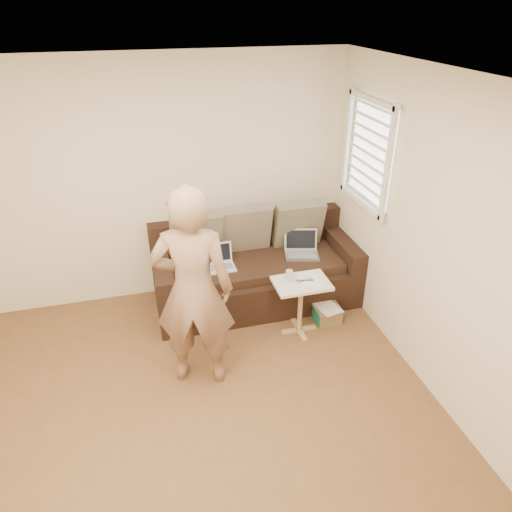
% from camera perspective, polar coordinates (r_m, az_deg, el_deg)
% --- Properties ---
extents(floor, '(4.50, 4.50, 0.00)m').
position_cam_1_polar(floor, '(3.94, -6.30, -21.46)').
color(floor, brown).
rests_on(floor, ground).
extents(ceiling, '(4.50, 4.50, 0.00)m').
position_cam_1_polar(ceiling, '(2.55, -9.60, 18.96)').
color(ceiling, white).
rests_on(ceiling, wall_back).
extents(wall_back, '(4.00, 0.00, 4.00)m').
position_cam_1_polar(wall_back, '(5.06, -11.47, 8.52)').
color(wall_back, beige).
rests_on(wall_back, ground).
extents(wall_right, '(0.00, 4.50, 4.50)m').
position_cam_1_polar(wall_right, '(3.79, 23.73, -0.74)').
color(wall_right, beige).
rests_on(wall_right, ground).
extents(window_blinds, '(0.12, 0.88, 1.08)m').
position_cam_1_polar(window_blinds, '(4.76, 13.44, 12.10)').
color(window_blinds, white).
rests_on(window_blinds, wall_right).
extents(sofa, '(2.20, 0.95, 0.85)m').
position_cam_1_polar(sofa, '(5.14, -0.03, -1.35)').
color(sofa, black).
rests_on(sofa, ground).
extents(pillow_left, '(0.55, 0.29, 0.57)m').
position_cam_1_polar(pillow_left, '(5.04, -7.24, 2.46)').
color(pillow_left, '#625A48').
rests_on(pillow_left, sofa).
extents(pillow_mid, '(0.55, 0.27, 0.57)m').
position_cam_1_polar(pillow_mid, '(5.16, -1.25, 3.35)').
color(pillow_mid, '#6C5B4D').
rests_on(pillow_mid, sofa).
extents(pillow_right, '(0.55, 0.28, 0.57)m').
position_cam_1_polar(pillow_right, '(5.29, 5.18, 3.90)').
color(pillow_right, '#625A48').
rests_on(pillow_right, sofa).
extents(laptop_silver, '(0.42, 0.35, 0.24)m').
position_cam_1_polar(laptop_silver, '(5.19, 5.63, -0.02)').
color(laptop_silver, '#B7BABC').
rests_on(laptop_silver, sofa).
extents(laptop_white, '(0.33, 0.24, 0.24)m').
position_cam_1_polar(laptop_white, '(4.94, -4.46, -1.54)').
color(laptop_white, white).
rests_on(laptop_white, sofa).
extents(person, '(0.77, 0.62, 1.85)m').
position_cam_1_polar(person, '(3.88, -7.64, -4.17)').
color(person, '#8B644B').
rests_on(person, ground).
extents(side_table, '(0.54, 0.38, 0.59)m').
position_cam_1_polar(side_table, '(4.75, 5.40, -6.18)').
color(side_table, silver).
rests_on(side_table, ground).
extents(drinking_glass, '(0.07, 0.07, 0.12)m').
position_cam_1_polar(drinking_glass, '(4.56, 4.05, -2.45)').
color(drinking_glass, silver).
rests_on(drinking_glass, side_table).
extents(scissors, '(0.19, 0.12, 0.02)m').
position_cam_1_polar(scissors, '(4.60, 5.94, -2.97)').
color(scissors, silver).
rests_on(scissors, side_table).
extents(paper_on_table, '(0.25, 0.33, 0.00)m').
position_cam_1_polar(paper_on_table, '(4.63, 6.47, -2.82)').
color(paper_on_table, white).
rests_on(paper_on_table, side_table).
extents(striped_box, '(0.27, 0.27, 0.17)m').
position_cam_1_polar(striped_box, '(5.06, 8.59, -6.91)').
color(striped_box, '#D5561F').
rests_on(striped_box, ground).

